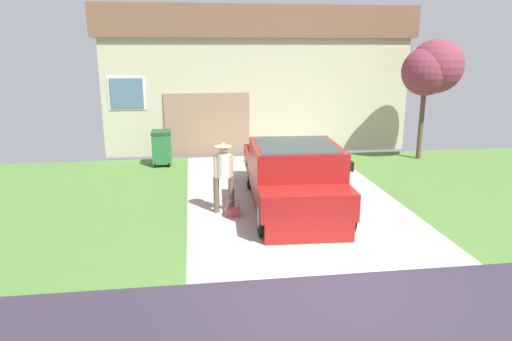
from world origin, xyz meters
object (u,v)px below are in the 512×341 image
Objects in this scene: pickup_truck at (293,179)px; wheeled_trash_bin at (162,147)px; person_with_hat at (223,171)px; house_with_garage at (249,75)px; handbag at (233,211)px; front_yard_tree at (432,69)px.

pickup_truck is 5.74m from wheeled_trash_bin.
person_with_hat is 9.53m from house_with_garage.
house_with_garage reaches higher than person_with_hat.
handbag is 8.76m from front_yard_tree.
wheeled_trash_bin is at bearing 110.13° from handbag.
wheeled_trash_bin is (-1.67, 4.70, -0.36)m from person_with_hat.
person_with_hat is at bearing 118.36° from handbag.
handbag is at bearing -146.74° from front_yard_tree.
handbag is at bearing -65.37° from person_with_hat.
pickup_truck is 3.15× the size of person_with_hat.
front_yard_tree is at bearing -139.40° from pickup_truck.
front_yard_tree is (7.07, 4.21, 2.07)m from person_with_hat.
handbag is 5.37m from wheeled_trash_bin.
house_with_garage reaches higher than wheeled_trash_bin.
front_yard_tree is at bearing 27.00° from person_with_hat.
house_with_garage is 9.92× the size of wheeled_trash_bin.
pickup_truck is 1.32× the size of front_yard_tree.
wheeled_trash_bin is at bearing -51.98° from pickup_truck.
wheeled_trash_bin is at bearing 176.77° from front_yard_tree.
person_with_hat is 0.93m from handbag.
wheeled_trash_bin is at bearing 105.80° from person_with_hat.
person_with_hat is (-1.63, -0.00, 0.24)m from pickup_truck.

